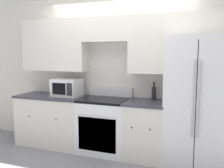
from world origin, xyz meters
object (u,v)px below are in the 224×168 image
oven_range (104,125)px  refrigerator (197,101)px  bottle (154,93)px  microwave (67,87)px

oven_range → refrigerator: (1.43, 0.08, 0.49)m
oven_range → refrigerator: 1.51m
oven_range → bottle: (0.77, 0.22, 0.55)m
refrigerator → bottle: bearing=167.7°
microwave → bottle: microwave is taller
microwave → bottle: bearing=6.5°
microwave → refrigerator: bearing=0.7°
bottle → oven_range: bearing=-164.1°
bottle → refrigerator: bearing=-12.3°
oven_range → bottle: bottle is taller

